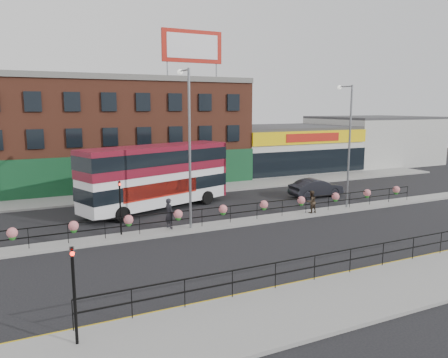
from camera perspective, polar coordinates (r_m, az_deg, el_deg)
name	(u,v)px	position (r m, az deg, el deg)	size (l,w,h in m)	color
ground	(244,223)	(29.01, 2.60, -5.75)	(120.00, 120.00, 0.00)	black
south_pavement	(381,289)	(19.86, 19.84, -13.40)	(60.00, 4.00, 0.15)	gray
north_pavement	(181,191)	(39.68, -5.69, -1.54)	(60.00, 4.00, 0.15)	gray
median	(244,222)	(28.99, 2.61, -5.61)	(60.00, 1.60, 0.15)	gray
yellow_line_inner	(344,272)	(21.41, 15.35, -11.67)	(60.00, 0.10, 0.01)	gold
yellow_line_outer	(346,274)	(21.29, 15.67, -11.81)	(60.00, 0.10, 0.01)	gold
brick_building	(115,131)	(45.59, -14.06, 6.05)	(25.00, 12.21, 10.30)	brown
supermarket	(282,148)	(53.55, 7.53, 4.05)	(15.00, 12.25, 5.30)	silver
warehouse_east	(373,140)	(62.90, 18.83, 4.87)	(14.50, 12.00, 6.30)	#B7B8B2
billboard	(192,47)	(43.01, -4.17, 16.87)	(6.00, 0.29, 4.40)	#B01A10
median_railing	(244,208)	(28.75, 2.62, -3.74)	(30.04, 0.56, 1.23)	black
south_railing	(315,262)	(19.59, 11.77, -10.56)	(20.04, 0.05, 1.12)	black
double_decker_bus	(157,170)	(32.59, -8.74, 1.11)	(12.07, 6.47, 4.78)	white
car	(316,188)	(37.93, 11.95, -1.14)	(4.73, 1.77, 1.54)	black
pedestrian_a	(169,213)	(27.27, -7.18, -4.45)	(0.64, 0.79, 1.87)	black
pedestrian_b	(311,202)	(31.52, 11.34, -2.93)	(0.80, 0.64, 1.59)	#382B1F
lamp_column_west	(188,135)	(26.62, -4.72, 5.78)	(0.35, 1.71, 9.73)	slate
lamp_column_east	(348,136)	(33.49, 15.85, 5.48)	(0.32, 1.58, 9.02)	slate
traffic_light_south	(73,274)	(14.58, -19.10, -11.69)	(0.15, 0.28, 3.65)	black
traffic_light_median	(120,196)	(26.06, -13.45, -2.17)	(0.15, 0.28, 3.65)	black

